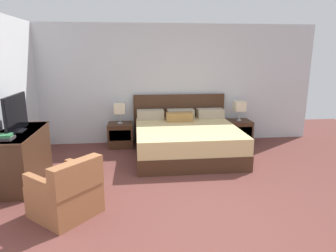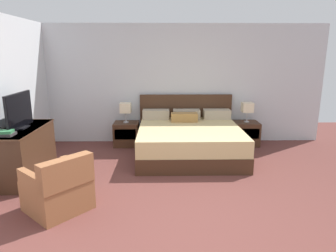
{
  "view_description": "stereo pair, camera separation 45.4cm",
  "coord_description": "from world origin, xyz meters",
  "px_view_note": "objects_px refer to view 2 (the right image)",
  "views": [
    {
      "loc": [
        -0.68,
        -3.0,
        1.98
      ],
      "look_at": [
        -0.13,
        1.98,
        0.75
      ],
      "focal_mm": 32.0,
      "sensor_mm": 36.0,
      "label": 1
    },
    {
      "loc": [
        -0.23,
        -3.03,
        1.98
      ],
      "look_at": [
        -0.13,
        1.98,
        0.75
      ],
      "focal_mm": 32.0,
      "sensor_mm": 36.0,
      "label": 2
    }
  ],
  "objects_px": {
    "nightstand_right": "(246,133)",
    "book_red_cover": "(6,134)",
    "nightstand_left": "(126,134)",
    "book_blue_cover": "(5,132)",
    "table_lamp_right": "(247,108)",
    "armchair_by_window": "(59,190)",
    "bed": "(189,139)",
    "tv": "(19,111)",
    "dresser": "(24,152)",
    "table_lamp_left": "(126,108)"
  },
  "relations": [
    {
      "from": "nightstand_right",
      "to": "book_red_cover",
      "type": "distance_m",
      "value": 4.65
    },
    {
      "from": "nightstand_left",
      "to": "book_blue_cover",
      "type": "xyz_separation_m",
      "value": [
        -1.45,
        -2.16,
        0.63
      ]
    },
    {
      "from": "table_lamp_right",
      "to": "armchair_by_window",
      "type": "bearing_deg",
      "value": -138.44
    },
    {
      "from": "bed",
      "to": "table_lamp_right",
      "type": "bearing_deg",
      "value": 27.36
    },
    {
      "from": "nightstand_right",
      "to": "tv",
      "type": "height_order",
      "value": "tv"
    },
    {
      "from": "nightstand_left",
      "to": "tv",
      "type": "bearing_deg",
      "value": -129.72
    },
    {
      "from": "dresser",
      "to": "armchair_by_window",
      "type": "xyz_separation_m",
      "value": [
        0.9,
        -1.08,
        -0.14
      ]
    },
    {
      "from": "nightstand_right",
      "to": "table_lamp_right",
      "type": "height_order",
      "value": "table_lamp_right"
    },
    {
      "from": "nightstand_left",
      "to": "table_lamp_right",
      "type": "height_order",
      "value": "table_lamp_right"
    },
    {
      "from": "bed",
      "to": "nightstand_right",
      "type": "xyz_separation_m",
      "value": [
        1.31,
        0.68,
        -0.06
      ]
    },
    {
      "from": "nightstand_right",
      "to": "book_blue_cover",
      "type": "relative_size",
      "value": 2.7
    },
    {
      "from": "dresser",
      "to": "tv",
      "type": "height_order",
      "value": "tv"
    },
    {
      "from": "bed",
      "to": "tv",
      "type": "bearing_deg",
      "value": -159.14
    },
    {
      "from": "table_lamp_left",
      "to": "book_red_cover",
      "type": "height_order",
      "value": "table_lamp_left"
    },
    {
      "from": "table_lamp_left",
      "to": "dresser",
      "type": "distance_m",
      "value": 2.28
    },
    {
      "from": "tv",
      "to": "book_red_cover",
      "type": "xyz_separation_m",
      "value": [
        -0.02,
        -0.44,
        -0.25
      ]
    },
    {
      "from": "bed",
      "to": "book_blue_cover",
      "type": "height_order",
      "value": "bed"
    },
    {
      "from": "bed",
      "to": "book_red_cover",
      "type": "xyz_separation_m",
      "value": [
        -2.76,
        -1.48,
        0.52
      ]
    },
    {
      "from": "nightstand_left",
      "to": "book_red_cover",
      "type": "relative_size",
      "value": 2.4
    },
    {
      "from": "table_lamp_left",
      "to": "book_blue_cover",
      "type": "xyz_separation_m",
      "value": [
        -1.45,
        -2.16,
        0.06
      ]
    },
    {
      "from": "bed",
      "to": "dresser",
      "type": "distance_m",
      "value": 2.94
    },
    {
      "from": "nightstand_left",
      "to": "dresser",
      "type": "height_order",
      "value": "dresser"
    },
    {
      "from": "book_blue_cover",
      "to": "dresser",
      "type": "bearing_deg",
      "value": 87.58
    },
    {
      "from": "tv",
      "to": "book_red_cover",
      "type": "height_order",
      "value": "tv"
    },
    {
      "from": "table_lamp_left",
      "to": "book_red_cover",
      "type": "relative_size",
      "value": 1.95
    },
    {
      "from": "nightstand_left",
      "to": "armchair_by_window",
      "type": "distance_m",
      "value": 2.85
    },
    {
      "from": "table_lamp_left",
      "to": "dresser",
      "type": "bearing_deg",
      "value": -129.73
    },
    {
      "from": "table_lamp_right",
      "to": "dresser",
      "type": "bearing_deg",
      "value": -156.96
    },
    {
      "from": "nightstand_left",
      "to": "table_lamp_right",
      "type": "bearing_deg",
      "value": 0.03
    },
    {
      "from": "armchair_by_window",
      "to": "tv",
      "type": "bearing_deg",
      "value": 129.77
    },
    {
      "from": "nightstand_left",
      "to": "dresser",
      "type": "xyz_separation_m",
      "value": [
        -1.43,
        -1.72,
        0.17
      ]
    },
    {
      "from": "nightstand_left",
      "to": "book_red_cover",
      "type": "xyz_separation_m",
      "value": [
        -1.45,
        -2.16,
        0.59
      ]
    },
    {
      "from": "bed",
      "to": "table_lamp_left",
      "type": "distance_m",
      "value": 1.56
    },
    {
      "from": "nightstand_right",
      "to": "tv",
      "type": "xyz_separation_m",
      "value": [
        -4.05,
        -1.72,
        0.84
      ]
    },
    {
      "from": "dresser",
      "to": "tv",
      "type": "distance_m",
      "value": 0.67
    },
    {
      "from": "tv",
      "to": "armchair_by_window",
      "type": "relative_size",
      "value": 0.84
    },
    {
      "from": "nightstand_right",
      "to": "table_lamp_right",
      "type": "bearing_deg",
      "value": 90.0
    },
    {
      "from": "nightstand_left",
      "to": "nightstand_right",
      "type": "distance_m",
      "value": 2.62
    },
    {
      "from": "nightstand_right",
      "to": "table_lamp_right",
      "type": "xyz_separation_m",
      "value": [
        0.0,
        0.0,
        0.57
      ]
    },
    {
      "from": "nightstand_left",
      "to": "book_red_cover",
      "type": "bearing_deg",
      "value": -123.8
    },
    {
      "from": "nightstand_left",
      "to": "nightstand_right",
      "type": "bearing_deg",
      "value": 0.0
    },
    {
      "from": "table_lamp_left",
      "to": "bed",
      "type": "bearing_deg",
      "value": -27.38
    },
    {
      "from": "table_lamp_left",
      "to": "table_lamp_right",
      "type": "relative_size",
      "value": 1.0
    },
    {
      "from": "book_red_cover",
      "to": "tv",
      "type": "bearing_deg",
      "value": 88.04
    },
    {
      "from": "tv",
      "to": "book_blue_cover",
      "type": "height_order",
      "value": "tv"
    },
    {
      "from": "nightstand_left",
      "to": "dresser",
      "type": "distance_m",
      "value": 2.25
    },
    {
      "from": "bed",
      "to": "table_lamp_right",
      "type": "relative_size",
      "value": 4.76
    },
    {
      "from": "table_lamp_right",
      "to": "book_red_cover",
      "type": "xyz_separation_m",
      "value": [
        -4.07,
        -2.16,
        0.02
      ]
    },
    {
      "from": "table_lamp_right",
      "to": "dresser",
      "type": "relative_size",
      "value": 0.32
    },
    {
      "from": "table_lamp_right",
      "to": "armchair_by_window",
      "type": "distance_m",
      "value": 4.26
    }
  ]
}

